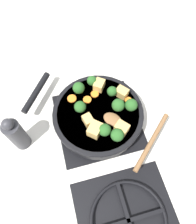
# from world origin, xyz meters

# --- Properties ---
(ground_plane) EXTENTS (2.40, 2.40, 0.00)m
(ground_plane) POSITION_xyz_m (0.00, 0.00, 0.00)
(ground_plane) COLOR white
(front_burner_grate) EXTENTS (0.31, 0.31, 0.03)m
(front_burner_grate) POSITION_xyz_m (0.00, 0.00, 0.01)
(front_burner_grate) COLOR black
(front_burner_grate) RESTS_ON ground_plane
(rear_burner_grate) EXTENTS (0.31, 0.31, 0.03)m
(rear_burner_grate) POSITION_xyz_m (0.00, 0.36, 0.01)
(rear_burner_grate) COLOR black
(rear_burner_grate) RESTS_ON ground_plane
(skillet_pan) EXTENTS (0.43, 0.40, 0.05)m
(skillet_pan) POSITION_xyz_m (0.00, -0.00, 0.06)
(skillet_pan) COLOR black
(skillet_pan) RESTS_ON front_burner_grate
(wooden_spoon) EXTENTS (0.23, 0.24, 0.02)m
(wooden_spoon) POSITION_xyz_m (-0.10, 0.11, 0.08)
(wooden_spoon) COLOR brown
(wooden_spoon) RESTS_ON skillet_pan
(tofu_cube_center_large) EXTENTS (0.06, 0.06, 0.04)m
(tofu_cube_center_large) POSITION_xyz_m (0.03, 0.07, 0.10)
(tofu_cube_center_large) COLOR tan
(tofu_cube_center_large) RESTS_ON skillet_pan
(tofu_cube_near_handle) EXTENTS (0.05, 0.05, 0.03)m
(tofu_cube_near_handle) POSITION_xyz_m (-0.03, -0.10, 0.09)
(tofu_cube_near_handle) COLOR tan
(tofu_cube_near_handle) RESTS_ON skillet_pan
(tofu_cube_east_chunk) EXTENTS (0.04, 0.04, 0.03)m
(tofu_cube_east_chunk) POSITION_xyz_m (0.04, 0.03, 0.09)
(tofu_cube_east_chunk) COLOR tan
(tofu_cube_east_chunk) RESTS_ON skillet_pan
(tofu_cube_west_chunk) EXTENTS (0.06, 0.06, 0.04)m
(tofu_cube_west_chunk) POSITION_xyz_m (-0.06, 0.09, 0.09)
(tofu_cube_west_chunk) COLOR tan
(tofu_cube_west_chunk) RESTS_ON skillet_pan
(tofu_cube_back_piece) EXTENTS (0.05, 0.05, 0.03)m
(tofu_cube_back_piece) POSITION_xyz_m (-0.10, -0.05, 0.09)
(tofu_cube_back_piece) COLOR tan
(tofu_cube_back_piece) RESTS_ON skillet_pan
(broccoli_floret_near_spoon) EXTENTS (0.04, 0.04, 0.05)m
(broccoli_floret_near_spoon) POSITION_xyz_m (0.06, -0.02, 0.10)
(broccoli_floret_near_spoon) COLOR #709956
(broccoli_floret_near_spoon) RESTS_ON skillet_pan
(broccoli_floret_center_top) EXTENTS (0.04, 0.04, 0.05)m
(broccoli_floret_center_top) POSITION_xyz_m (0.00, 0.08, 0.10)
(broccoli_floret_center_top) COLOR #709956
(broccoli_floret_center_top) RESTS_ON skillet_pan
(broccoli_floret_east_rim) EXTENTS (0.04, 0.04, 0.05)m
(broccoli_floret_east_rim) POSITION_xyz_m (-0.12, 0.02, 0.11)
(broccoli_floret_east_rim) COLOR #709956
(broccoli_floret_east_rim) RESTS_ON skillet_pan
(broccoli_floret_west_rim) EXTENTS (0.04, 0.04, 0.05)m
(broccoli_floret_west_rim) POSITION_xyz_m (0.05, -0.10, 0.11)
(broccoli_floret_west_rim) COLOR #709956
(broccoli_floret_west_rim) RESTS_ON skillet_pan
(broccoli_floret_north_edge) EXTENTS (0.04, 0.04, 0.04)m
(broccoli_floret_north_edge) POSITION_xyz_m (-0.07, -0.06, 0.10)
(broccoli_floret_north_edge) COLOR #709956
(broccoli_floret_north_edge) RESTS_ON skillet_pan
(broccoli_floret_south_cluster) EXTENTS (0.04, 0.04, 0.04)m
(broccoli_floret_south_cluster) POSITION_xyz_m (-0.01, -0.12, 0.10)
(broccoli_floret_south_cluster) COLOR #709956
(broccoli_floret_south_cluster) RESTS_ON skillet_pan
(broccoli_floret_mid_floret) EXTENTS (0.05, 0.05, 0.05)m
(broccoli_floret_mid_floret) POSITION_xyz_m (-0.07, 0.01, 0.11)
(broccoli_floret_mid_floret) COLOR #709956
(broccoli_floret_mid_floret) RESTS_ON skillet_pan
(broccoli_floret_small_inner) EXTENTS (0.04, 0.04, 0.05)m
(broccoli_floret_small_inner) POSITION_xyz_m (-0.03, 0.11, 0.11)
(broccoli_floret_small_inner) COLOR #709956
(broccoli_floret_small_inner) RESTS_ON skillet_pan
(carrot_slice_orange_thin) EXTENTS (0.03, 0.03, 0.01)m
(carrot_slice_orange_thin) POSITION_xyz_m (0.08, -0.08, 0.08)
(carrot_slice_orange_thin) COLOR orange
(carrot_slice_orange_thin) RESTS_ON skillet_pan
(carrot_slice_near_center) EXTENTS (0.03, 0.03, 0.01)m
(carrot_slice_near_center) POSITION_xyz_m (-0.12, -0.02, 0.08)
(carrot_slice_near_center) COLOR orange
(carrot_slice_near_center) RESTS_ON skillet_pan
(carrot_slice_edge_slice) EXTENTS (0.03, 0.03, 0.01)m
(carrot_slice_edge_slice) POSITION_xyz_m (0.03, -0.06, 0.08)
(carrot_slice_edge_slice) COLOR orange
(carrot_slice_edge_slice) RESTS_ON skillet_pan
(carrot_slice_under_broccoli) EXTENTS (0.03, 0.03, 0.01)m
(carrot_slice_under_broccoli) POSITION_xyz_m (-0.01, -0.07, 0.08)
(carrot_slice_under_broccoli) COLOR orange
(carrot_slice_under_broccoli) RESTS_ON skillet_pan
(pepper_mill) EXTENTS (0.06, 0.06, 0.18)m
(pepper_mill) POSITION_xyz_m (0.29, 0.01, 0.08)
(pepper_mill) COLOR #333338
(pepper_mill) RESTS_ON ground_plane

